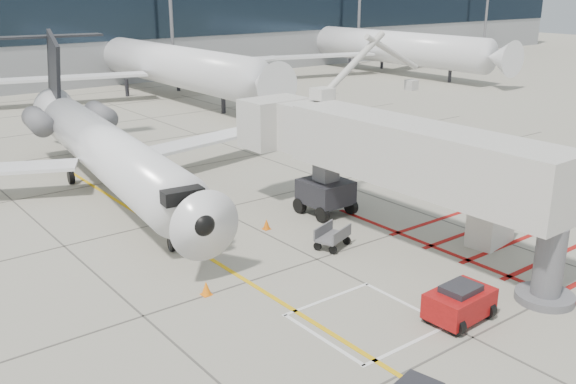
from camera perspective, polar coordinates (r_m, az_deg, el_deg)
ground_plane at (r=24.78m, az=8.62°, el=-8.92°), size 260.00×260.00×0.00m
regional_jet at (r=34.02m, az=-14.95°, el=5.29°), size 27.83×33.32×8.01m
jet_bridge at (r=27.81m, az=11.49°, el=2.11°), size 9.02×18.59×7.39m
pushback_tug at (r=23.20m, az=15.01°, el=-9.41°), size 2.45×1.60×1.39m
baggage_cart at (r=28.44m, az=3.98°, el=-3.98°), size 1.87×1.51×1.02m
ground_power_unit at (r=30.06m, az=17.55°, el=-2.86°), size 2.34×1.56×1.73m
cone_nose at (r=24.50m, az=-7.29°, el=-8.48°), size 0.39×0.39×0.54m
cone_side at (r=30.56m, az=-1.93°, el=-2.88°), size 0.36×0.36×0.50m
terminal_building at (r=89.09m, az=-21.20°, el=14.16°), size 180.00×28.00×14.00m
terminal_glass_band at (r=75.75m, az=-18.01°, el=14.77°), size 180.00×0.10×6.00m
bg_aircraft_c at (r=68.44m, az=-11.41°, el=13.34°), size 35.97×39.97×11.99m
bg_aircraft_d at (r=87.23m, az=8.04°, el=14.48°), size 36.39×40.43×12.13m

